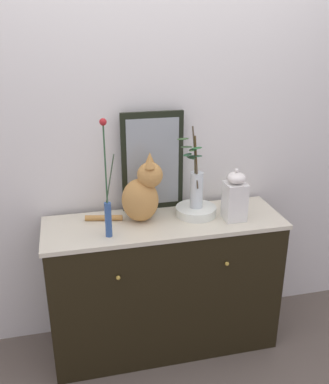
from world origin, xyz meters
The scene contains 9 objects.
ground_plane centered at (0.00, 0.00, 0.00)m, with size 6.00×6.00×0.00m, color #61554C.
wall_back centered at (0.00, 0.30, 1.30)m, with size 4.40×0.08×2.60m, color silver.
sideboard centered at (0.00, 0.00, 0.43)m, with size 1.38×0.46×0.86m.
mirror_leaning centered at (-0.03, 0.20, 1.16)m, with size 0.37×0.03×0.59m.
cat_sitting centered at (-0.12, 0.04, 1.02)m, with size 0.44×0.23×0.39m.
vase_slim_green centered at (-0.33, -0.11, 1.06)m, with size 0.07×0.04×0.63m.
bowl_porcelain centered at (0.20, 0.04, 0.89)m, with size 0.24×0.24×0.05m, color white.
vase_glass_clear centered at (0.20, 0.04, 1.05)m, with size 0.16×0.10×0.48m.
jar_lidded_porcelain centered at (0.40, -0.06, 1.00)m, with size 0.12×0.12×0.31m.
Camera 1 is at (-0.50, -2.15, 1.93)m, focal length 40.04 mm.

